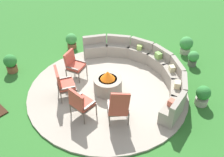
% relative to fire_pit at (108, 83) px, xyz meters
% --- Properties ---
extents(ground_plane, '(24.00, 24.00, 0.00)m').
position_rel_fire_pit_xyz_m(ground_plane, '(0.00, 0.00, -0.37)').
color(ground_plane, '#2D6B28').
extents(patio_circle, '(5.29, 5.29, 0.06)m').
position_rel_fire_pit_xyz_m(patio_circle, '(0.00, 0.00, -0.34)').
color(patio_circle, '#9E9384').
rests_on(patio_circle, ground_plane).
extents(fire_pit, '(0.93, 0.93, 0.78)m').
position_rel_fire_pit_xyz_m(fire_pit, '(0.00, 0.00, 0.00)').
color(fire_pit, gray).
rests_on(fire_pit, patio_circle).
extents(curved_stone_bench, '(4.82, 2.60, 0.79)m').
position_rel_fire_pit_xyz_m(curved_stone_bench, '(0.34, 1.58, 0.01)').
color(curved_stone_bench, gray).
rests_on(curved_stone_bench, patio_circle).
extents(lounge_chair_front_left, '(0.71, 0.71, 0.99)m').
position_rel_fire_pit_xyz_m(lounge_chair_front_left, '(-1.39, -0.25, 0.23)').
color(lounge_chair_front_left, brown).
rests_on(lounge_chair_front_left, patio_circle).
extents(lounge_chair_front_right, '(0.79, 0.78, 1.14)m').
position_rel_fire_pit_xyz_m(lounge_chair_front_right, '(-0.80, -1.18, 0.27)').
color(lounge_chair_front_right, brown).
rests_on(lounge_chair_front_right, patio_circle).
extents(lounge_chair_back_left, '(0.63, 0.57, 1.04)m').
position_rel_fire_pit_xyz_m(lounge_chair_back_left, '(0.26, -1.39, 0.24)').
color(lounge_chair_back_left, brown).
rests_on(lounge_chair_back_left, patio_circle).
extents(lounge_chair_back_right, '(0.81, 0.86, 1.18)m').
position_rel_fire_pit_xyz_m(lounge_chair_back_right, '(1.19, -0.79, 0.27)').
color(lounge_chair_back_right, brown).
rests_on(lounge_chair_back_right, patio_circle).
extents(potted_plant_0, '(0.41, 0.41, 0.59)m').
position_rel_fire_pit_xyz_m(potted_plant_0, '(1.23, 3.33, -0.04)').
color(potted_plant_0, '#605B56').
rests_on(potted_plant_0, ground_plane).
extents(potted_plant_1, '(0.47, 0.47, 0.70)m').
position_rel_fire_pit_xyz_m(potted_plant_1, '(-3.37, -1.58, 0.01)').
color(potted_plant_1, brown).
rests_on(potted_plant_1, ground_plane).
extents(potted_plant_2, '(0.53, 0.53, 0.71)m').
position_rel_fire_pit_xyz_m(potted_plant_2, '(0.56, 3.92, 0.01)').
color(potted_plant_2, '#A89E8E').
rests_on(potted_plant_2, ground_plane).
extents(potted_plant_3, '(0.45, 0.45, 0.68)m').
position_rel_fire_pit_xyz_m(potted_plant_3, '(2.54, 1.61, -0.01)').
color(potted_plant_3, '#A89E8E').
rests_on(potted_plant_3, ground_plane).
extents(potted_plant_4, '(0.46, 0.46, 0.64)m').
position_rel_fire_pit_xyz_m(potted_plant_4, '(-3.09, 1.02, -0.03)').
color(potted_plant_4, brown).
rests_on(potted_plant_4, ground_plane).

